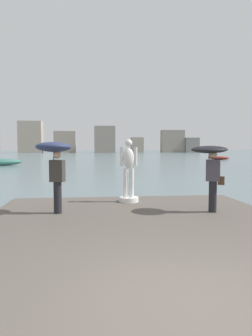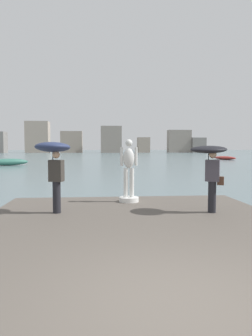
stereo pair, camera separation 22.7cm
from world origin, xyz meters
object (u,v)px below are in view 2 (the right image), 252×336
onlooker_right (210,160)px  boat_near (225,158)px  statue_white_figure (129,176)px  boat_mid (8,162)px  onlooker_left (54,157)px

onlooker_right → boat_near: (19.29, 45.76, -1.57)m
statue_white_figure → boat_near: (21.40, 43.88, -0.95)m
statue_white_figure → boat_mid: bearing=112.6°
onlooker_right → onlooker_left: bearing=176.0°
statue_white_figure → onlooker_right: 2.88m
statue_white_figure → boat_near: bearing=64.0°
statue_white_figure → onlooker_right: size_ratio=1.10×
statue_white_figure → boat_near: statue_white_figure is taller
statue_white_figure → onlooker_left: bearing=-145.0°
statue_white_figure → onlooker_right: bearing=-41.7°
boat_mid → onlooker_right: bearing=-65.3°
onlooker_left → boat_near: 51.26m
onlooker_right → boat_near: bearing=67.1°
onlooker_left → boat_mid: onlooker_left is taller
statue_white_figure → onlooker_left: (-2.24, -1.57, 0.71)m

